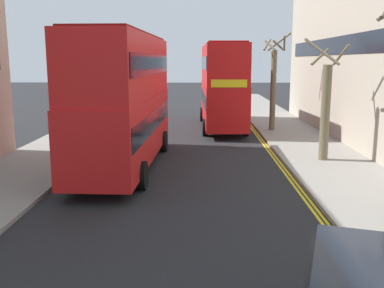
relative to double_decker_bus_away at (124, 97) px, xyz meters
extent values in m
cube|color=gray|center=(8.93, 0.90, -2.96)|extent=(4.00, 80.00, 0.14)
cube|color=gray|center=(-4.07, 0.90, -2.96)|extent=(4.00, 80.00, 0.14)
cube|color=yellow|center=(6.83, -1.10, -3.03)|extent=(0.10, 56.00, 0.01)
cube|color=yellow|center=(6.67, -1.10, -3.03)|extent=(0.10, 56.00, 0.01)
cube|color=red|center=(0.00, 0.00, -1.29)|extent=(2.85, 10.88, 2.60)
cube|color=red|center=(0.00, 0.00, 1.26)|extent=(2.80, 10.66, 2.50)
cube|color=black|center=(0.00, 0.00, -0.99)|extent=(2.87, 10.45, 0.84)
cube|color=black|center=(0.00, 0.00, 1.36)|extent=(2.85, 10.23, 0.80)
cube|color=yellow|center=(0.18, 5.38, 0.26)|extent=(2.00, 0.13, 0.44)
cube|color=maroon|center=(0.00, 0.00, 2.56)|extent=(2.57, 9.79, 0.10)
cylinder|color=black|center=(-1.14, 3.39, -2.51)|extent=(0.33, 1.05, 1.04)
cylinder|color=black|center=(1.36, 3.30, -2.51)|extent=(0.33, 1.05, 1.04)
cylinder|color=black|center=(-1.36, -3.31, -2.51)|extent=(0.33, 1.05, 1.04)
cylinder|color=black|center=(1.14, -3.39, -2.51)|extent=(0.33, 1.05, 1.04)
cube|color=red|center=(4.66, 11.45, -1.29)|extent=(2.76, 10.86, 2.60)
cube|color=red|center=(4.66, 11.45, 1.26)|extent=(2.70, 10.64, 2.50)
cube|color=black|center=(4.66, 11.45, -0.99)|extent=(2.78, 10.43, 0.84)
cube|color=black|center=(4.66, 11.45, 1.36)|extent=(2.76, 10.21, 0.80)
cube|color=yellow|center=(4.79, 6.07, 0.26)|extent=(2.00, 0.11, 0.44)
cube|color=maroon|center=(4.66, 11.45, 2.56)|extent=(2.48, 9.77, 0.10)
cylinder|color=black|center=(5.99, 8.13, -2.51)|extent=(0.32, 1.05, 1.04)
cylinder|color=black|center=(3.49, 8.07, -2.51)|extent=(0.32, 1.05, 1.04)
cylinder|color=black|center=(5.83, 14.82, -2.51)|extent=(0.32, 1.05, 1.04)
cylinder|color=black|center=(3.33, 14.76, -2.51)|extent=(0.32, 1.05, 1.04)
cylinder|color=#6B6047|center=(8.75, 1.02, -0.77)|extent=(0.41, 0.41, 4.23)
cylinder|color=#6B6047|center=(9.33, 1.15, 1.76)|extent=(0.39, 1.24, 0.92)
cylinder|color=#6B6047|center=(8.51, 1.44, 1.68)|extent=(0.95, 0.62, 0.77)
cylinder|color=#6B6047|center=(8.30, 0.39, 1.88)|extent=(1.36, 1.04, 1.17)
cylinder|color=#6B6047|center=(7.83, 9.72, -0.37)|extent=(0.36, 0.36, 5.05)
cylinder|color=#6B6047|center=(8.42, 9.61, 2.57)|extent=(0.35, 1.24, 0.92)
cylinder|color=#6B6047|center=(8.22, 10.38, 2.69)|extent=(1.41, 0.90, 1.15)
cylinder|color=#6B6047|center=(7.41, 9.98, 2.50)|extent=(0.64, 0.94, 0.77)
cylinder|color=#6B6047|center=(7.51, 9.47, 2.45)|extent=(0.64, 0.77, 0.67)
cylinder|color=#6B6047|center=(8.00, 9.35, 2.44)|extent=(0.85, 0.47, 0.67)
cube|color=black|center=(10.91, 5.80, 2.35)|extent=(0.04, 24.64, 1.00)
camera|label=1|loc=(3.21, -18.50, 1.51)|focal=41.12mm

